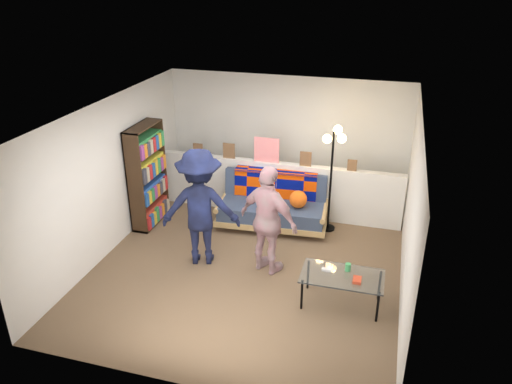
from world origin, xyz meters
TOP-DOWN VIEW (x-y plane):
  - ground at (0.00, 0.00)m, footprint 5.00×5.00m
  - room_shell at (0.00, 0.47)m, footprint 4.60×5.05m
  - half_wall_ledge at (0.00, 1.80)m, footprint 4.45×0.15m
  - ledge_decor at (-0.23, 1.78)m, footprint 2.97×0.02m
  - futon_sofa at (0.05, 1.35)m, footprint 1.96×1.04m
  - bookshelf at (-2.08, 0.87)m, footprint 0.30×0.89m
  - coffee_table at (1.48, -0.59)m, footprint 1.10×0.61m
  - floor_lamp at (1.01, 1.49)m, footprint 0.39×0.34m
  - person_left at (-0.73, -0.06)m, footprint 1.31×0.96m
  - person_right at (0.32, -0.06)m, footprint 1.06×0.76m

SIDE VIEW (x-z plane):
  - ground at x=0.00m, z-range 0.00..0.00m
  - futon_sofa at x=0.05m, z-range -0.03..0.79m
  - coffee_table at x=1.48m, z-range 0.14..0.71m
  - half_wall_ledge at x=0.00m, z-range 0.00..1.00m
  - bookshelf at x=-2.08m, z-range -0.06..1.72m
  - person_right at x=0.32m, z-range 0.00..1.67m
  - person_left at x=-0.73m, z-range 0.00..1.82m
  - ledge_decor at x=-0.23m, z-range 0.95..1.40m
  - floor_lamp at x=1.01m, z-range 0.38..2.23m
  - room_shell at x=0.00m, z-range 0.45..2.90m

